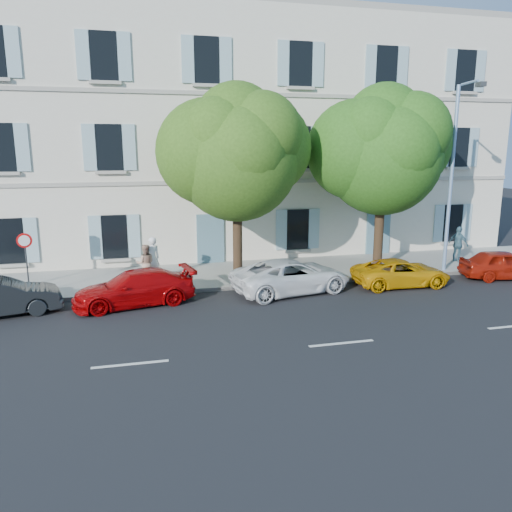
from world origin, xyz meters
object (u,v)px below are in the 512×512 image
object	(u,v)px
pedestrian_b	(145,263)
pedestrian_c	(458,244)
road_sign	(25,251)
street_lamp	(454,168)
car_red_hatchback	(505,264)
car_red_coupe	(134,288)
tree_left	(237,159)
tree_right	(383,157)
car_yellow_supercar	(401,273)
car_white_coupe	(291,276)
pedestrian_a	(152,258)

from	to	relation	value
pedestrian_b	pedestrian_c	bearing A→B (deg)	-178.23
road_sign	street_lamp	xyz separation A→B (m)	(17.57, -0.34, 2.87)
pedestrian_c	car_red_hatchback	bearing A→B (deg)	163.79
car_red_coupe	tree_left	distance (m)	6.49
tree_right	street_lamp	world-z (taller)	street_lamp
road_sign	street_lamp	distance (m)	17.81
car_red_coupe	car_red_hatchback	bearing A→B (deg)	78.68
car_yellow_supercar	street_lamp	bearing A→B (deg)	-64.53
tree_left	pedestrian_c	xyz separation A→B (m)	(11.07, 0.76, -4.12)
car_red_coupe	car_yellow_supercar	world-z (taller)	car_red_coupe
car_yellow_supercar	road_sign	bearing A→B (deg)	85.29
street_lamp	pedestrian_c	world-z (taller)	street_lamp
car_white_coupe	tree_left	distance (m)	5.13
tree_left	tree_right	size ratio (longest dim) A/B	0.98
car_red_hatchback	pedestrian_c	world-z (taller)	pedestrian_c
car_red_coupe	tree_right	size ratio (longest dim) A/B	0.55
car_red_hatchback	pedestrian_c	bearing A→B (deg)	17.89
street_lamp	pedestrian_c	bearing A→B (deg)	41.91
car_yellow_supercar	car_white_coupe	bearing A→B (deg)	89.62
car_yellow_supercar	pedestrian_a	world-z (taller)	pedestrian_a
car_red_coupe	road_sign	bearing A→B (deg)	-124.58
road_sign	pedestrian_b	distance (m)	4.52
tree_left	pedestrian_a	world-z (taller)	tree_left
pedestrian_a	pedestrian_b	distance (m)	0.43
pedestrian_b	car_red_hatchback	bearing A→B (deg)	171.28
street_lamp	pedestrian_a	world-z (taller)	street_lamp
road_sign	car_yellow_supercar	bearing A→B (deg)	-6.55
car_yellow_supercar	road_sign	size ratio (longest dim) A/B	1.69
road_sign	pedestrian_c	size ratio (longest dim) A/B	1.37
car_white_coupe	car_red_hatchback	xyz separation A→B (m)	(9.63, -0.24, -0.03)
pedestrian_c	car_yellow_supercar	bearing A→B (deg)	97.56
pedestrian_c	car_red_coupe	bearing A→B (deg)	76.97
car_red_coupe	street_lamp	xyz separation A→B (m)	(13.73, 1.32, 4.10)
tree_right	pedestrian_a	size ratio (longest dim) A/B	4.31
car_yellow_supercar	tree_right	xyz separation A→B (m)	(0.10, 2.27, 4.64)
tree_right	car_red_hatchback	bearing A→B (deg)	-25.69
pedestrian_a	pedestrian_c	distance (m)	14.52
tree_left	road_sign	xyz separation A→B (m)	(-8.08, -0.30, -3.27)
road_sign	pedestrian_b	world-z (taller)	road_sign
car_white_coupe	pedestrian_a	distance (m)	5.90
pedestrian_a	tree_right	bearing A→B (deg)	153.28
street_lamp	pedestrian_b	world-z (taller)	street_lamp
pedestrian_b	tree_right	bearing A→B (deg)	179.43
tree_right	road_sign	size ratio (longest dim) A/B	3.31
road_sign	tree_left	bearing A→B (deg)	2.16
pedestrian_c	pedestrian_b	bearing A→B (deg)	67.38
car_yellow_supercar	car_red_hatchback	bearing A→B (deg)	-88.84
pedestrian_b	pedestrian_c	world-z (taller)	pedestrian_c
car_yellow_supercar	street_lamp	distance (m)	5.33
road_sign	pedestrian_a	bearing A→B (deg)	14.66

